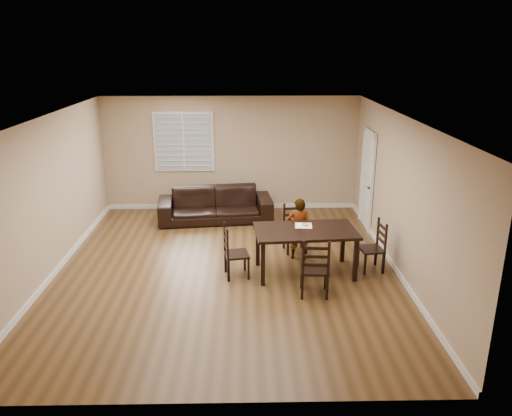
% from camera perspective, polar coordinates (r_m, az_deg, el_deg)
% --- Properties ---
extents(ground, '(7.00, 7.00, 0.00)m').
position_cam_1_polar(ground, '(9.00, -3.35, -6.98)').
color(ground, brown).
rests_on(ground, ground).
extents(room, '(6.04, 7.04, 2.72)m').
position_cam_1_polar(room, '(8.56, -3.29, 4.54)').
color(room, tan).
rests_on(room, ground).
extents(dining_table, '(1.80, 1.11, 0.81)m').
position_cam_1_polar(dining_table, '(8.61, 5.68, -3.01)').
color(dining_table, black).
rests_on(dining_table, ground).
extents(chair_near, '(0.47, 0.45, 0.93)m').
position_cam_1_polar(chair_near, '(9.71, 4.33, -2.37)').
color(chair_near, black).
rests_on(chair_near, ground).
extents(chair_far, '(0.48, 0.45, 0.99)m').
position_cam_1_polar(chair_far, '(7.90, 6.76, -7.24)').
color(chair_far, black).
rests_on(chair_far, ground).
extents(chair_left, '(0.46, 0.49, 0.94)m').
position_cam_1_polar(chair_left, '(8.56, -2.98, -5.22)').
color(chair_left, black).
rests_on(chair_left, ground).
extents(chair_right, '(0.44, 0.46, 0.92)m').
position_cam_1_polar(chair_right, '(9.06, 13.69, -4.43)').
color(chair_right, black).
rests_on(chair_right, ground).
extents(child, '(0.46, 0.34, 1.18)m').
position_cam_1_polar(child, '(9.23, 4.90, -2.38)').
color(child, gray).
rests_on(child, ground).
extents(napkin, '(0.31, 0.31, 0.00)m').
position_cam_1_polar(napkin, '(8.75, 5.45, -2.01)').
color(napkin, white).
rests_on(napkin, dining_table).
extents(donut, '(0.11, 0.11, 0.04)m').
position_cam_1_polar(donut, '(8.75, 5.59, -1.87)').
color(donut, gold).
rests_on(donut, napkin).
extents(sofa, '(2.63, 1.26, 0.74)m').
position_cam_1_polar(sofa, '(11.31, -4.68, 0.38)').
color(sofa, black).
rests_on(sofa, ground).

